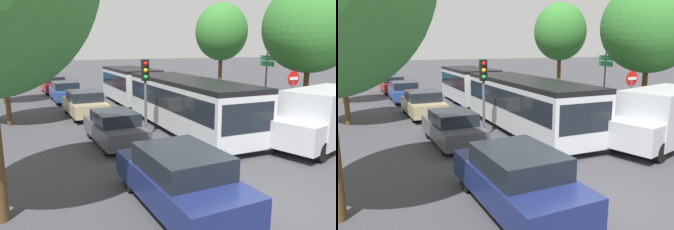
{
  "view_description": "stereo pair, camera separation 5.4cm",
  "coord_description": "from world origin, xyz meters",
  "views": [
    {
      "loc": [
        -5.43,
        -6.1,
        3.91
      ],
      "look_at": [
        0.2,
        5.67,
        1.2
      ],
      "focal_mm": 35.0,
      "sensor_mm": 36.0,
      "label": 1
    },
    {
      "loc": [
        -5.38,
        -6.13,
        3.91
      ],
      "look_at": [
        0.2,
        5.67,
        1.2
      ],
      "focal_mm": 35.0,
      "sensor_mm": 36.0,
      "label": 2
    }
  ],
  "objects": [
    {
      "name": "queued_car_navy",
      "position": [
        -1.92,
        0.56,
        0.77
      ],
      "size": [
        1.9,
        4.38,
        1.52
      ],
      "rotation": [
        0.0,
        0.0,
        1.58
      ],
      "color": "navy",
      "rests_on": "ground"
    },
    {
      "name": "tree_left_mid",
      "position": [
        -5.7,
        12.09,
        4.2
      ],
      "size": [
        4.52,
        4.52,
        6.51
      ],
      "color": "#51381E",
      "rests_on": "ground"
    },
    {
      "name": "queued_car_blue",
      "position": [
        -1.98,
        18.47,
        0.75
      ],
      "size": [
        1.84,
        4.25,
        1.47
      ],
      "rotation": [
        0.0,
        0.0,
        1.58
      ],
      "color": "#284799",
      "rests_on": "ground"
    },
    {
      "name": "direction_sign_post",
      "position": [
        8.18,
        8.9,
        2.55
      ],
      "size": [
        0.32,
        1.39,
        3.6
      ],
      "rotation": [
        0.0,
        0.0,
        2.95
      ],
      "color": "#56595E",
      "rests_on": "ground"
    },
    {
      "name": "queued_car_tan",
      "position": [
        -1.8,
        12.58,
        0.76
      ],
      "size": [
        1.87,
        4.31,
        1.49
      ],
      "rotation": [
        0.0,
        0.0,
        1.58
      ],
      "color": "tan",
      "rests_on": "ground"
    },
    {
      "name": "queued_car_red",
      "position": [
        -2.16,
        23.83,
        0.73
      ],
      "size": [
        1.81,
        4.18,
        1.44
      ],
      "rotation": [
        0.0,
        0.0,
        1.58
      ],
      "color": "#B21E19",
      "rests_on": "ground"
    },
    {
      "name": "queued_car_graphite",
      "position": [
        -1.8,
        6.56,
        0.7
      ],
      "size": [
        1.73,
        3.98,
        1.38
      ],
      "rotation": [
        0.0,
        0.0,
        1.58
      ],
      "color": "#47474C",
      "rests_on": "ground"
    },
    {
      "name": "ground_plane",
      "position": [
        0.0,
        0.0,
        0.0
      ],
      "size": [
        200.0,
        200.0,
        0.0
      ],
      "primitive_type": "plane",
      "color": "#3D3D42"
    },
    {
      "name": "city_bus_rear",
      "position": [
        -1.99,
        37.87,
        1.42
      ],
      "size": [
        2.7,
        11.43,
        2.45
      ],
      "rotation": [
        0.0,
        0.0,
        1.56
      ],
      "color": "teal",
      "rests_on": "ground"
    },
    {
      "name": "tree_right_near",
      "position": [
        8.39,
        6.14,
        4.89
      ],
      "size": [
        4.79,
        4.79,
        7.19
      ],
      "color": "#51381E",
      "rests_on": "ground"
    },
    {
      "name": "tree_left_far",
      "position": [
        -5.96,
        19.33,
        4.08
      ],
      "size": [
        3.37,
        3.37,
        6.07
      ],
      "color": "#51381E",
      "rests_on": "ground"
    },
    {
      "name": "traffic_light",
      "position": [
        -0.26,
        6.97,
        2.5
      ],
      "size": [
        0.36,
        0.39,
        3.4
      ],
      "rotation": [
        0.0,
        0.0,
        -1.76
      ],
      "color": "#56595E",
      "rests_on": "ground"
    },
    {
      "name": "tree_right_mid",
      "position": [
        8.74,
        14.47,
        5.0
      ],
      "size": [
        3.8,
        3.8,
        7.08
      ],
      "color": "#51381E",
      "rests_on": "ground"
    },
    {
      "name": "white_van",
      "position": [
        5.57,
        2.65,
        1.24
      ],
      "size": [
        5.34,
        3.23,
        2.31
      ],
      "rotation": [
        0.0,
        0.0,
        3.41
      ],
      "color": "#B7BABF",
      "rests_on": "ground"
    },
    {
      "name": "articulated_bus",
      "position": [
        2.04,
        10.83,
        1.42
      ],
      "size": [
        2.97,
        16.67,
        2.47
      ],
      "rotation": [
        0.0,
        0.0,
        -1.6
      ],
      "color": "silver",
      "rests_on": "ground"
    },
    {
      "name": "no_entry_sign",
      "position": [
        6.54,
        5.25,
        1.88
      ],
      "size": [
        0.7,
        0.08,
        2.82
      ],
      "rotation": [
        0.0,
        0.0,
        -1.57
      ],
      "color": "#56595E",
      "rests_on": "ground"
    }
  ]
}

